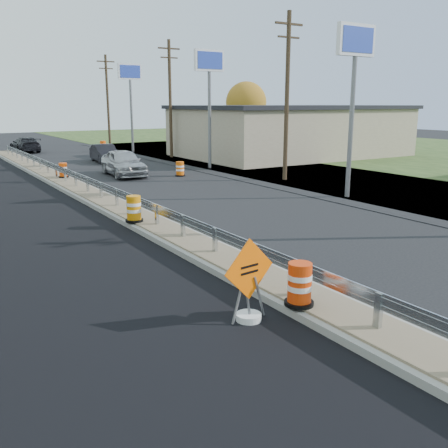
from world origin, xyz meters
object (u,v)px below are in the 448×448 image
barrel_median_far (63,170)px  barrel_median_mid (134,209)px  car_dark_far (25,145)px  barrel_shoulder_far (103,146)px  car_dark_mid (105,153)px  barrel_shoulder_near (180,169)px  car_silver (123,163)px  caution_sign (249,300)px  barrel_median_near (300,285)px

barrel_median_far → barrel_median_mid: bearing=-93.7°
barrel_median_mid → car_dark_far: (2.66, 32.82, 0.01)m
barrel_shoulder_far → car_dark_mid: bearing=-108.2°
barrel_median_mid → barrel_median_far: size_ratio=1.13×
barrel_shoulder_near → car_dark_mid: 9.96m
car_silver → barrel_median_mid: bearing=-105.2°
caution_sign → barrel_shoulder_far: 39.79m
caution_sign → car_dark_mid: (7.22, 29.63, 0.23)m
barrel_median_near → car_dark_far: bearing=86.4°
barrel_shoulder_far → car_silver: (-4.40, -16.68, 0.35)m
barrel_median_near → car_silver: size_ratio=0.19×
barrel_median_near → barrel_median_far: barrel_median_near is taller
barrel_median_mid → barrel_shoulder_far: bearing=73.1°
car_dark_far → barrel_median_mid: bearing=82.9°
caution_sign → barrel_median_mid: caution_sign is taller
barrel_median_near → car_dark_mid: car_dark_mid is taller
barrel_shoulder_far → barrel_median_far: bearing=-115.8°
barrel_median_mid → car_dark_mid: (6.13, 20.82, -0.00)m
barrel_median_mid → barrel_shoulder_far: (9.03, 29.67, -0.21)m
barrel_shoulder_near → barrel_shoulder_far: bearing=85.4°
barrel_median_near → car_dark_far: size_ratio=0.19×
barrel_shoulder_far → caution_sign: bearing=-104.7°
barrel_median_near → barrel_median_far: (0.83, 21.82, -0.04)m
barrel_median_mid → car_silver: bearing=70.4°
barrel_shoulder_near → car_silver: car_silver is taller
car_dark_mid → car_dark_far: 12.49m
barrel_median_far → car_dark_mid: 9.72m
car_silver → car_dark_mid: size_ratio=1.16×
car_silver → car_dark_mid: bearing=83.6°
car_dark_far → barrel_median_near: bearing=83.9°
barrel_median_near → car_silver: 22.61m
barrel_median_mid → barrel_median_far: barrel_median_mid is taller
barrel_median_near → barrel_shoulder_far: (9.04, 38.81, -0.20)m
barrel_shoulder_near → barrel_median_mid: bearing=-124.5°
barrel_median_near → barrel_median_far: size_ratio=1.11×
barrel_median_far → car_dark_mid: (5.31, 8.14, 0.05)m
barrel_median_far → car_silver: bearing=4.7°
barrel_median_mid → barrel_shoulder_near: bearing=55.5°
car_dark_far → car_dark_mid: bearing=103.7°
caution_sign → barrel_median_near: 1.15m
barrel_median_mid → barrel_shoulder_near: 13.31m
barrel_median_far → barrel_shoulder_far: size_ratio=0.85×
barrel_median_far → car_dark_mid: car_dark_mid is taller
caution_sign → barrel_median_mid: (1.09, 8.81, 0.23)m
car_dark_mid → car_dark_far: (-3.47, 12.00, 0.01)m
car_dark_mid → car_dark_far: car_dark_far is taller
barrel_median_far → barrel_shoulder_far: barrel_median_far is taller
barrel_shoulder_near → car_dark_mid: size_ratio=0.22×
barrel_median_mid → car_dark_mid: bearing=73.6°
caution_sign → barrel_median_near: size_ratio=1.91×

